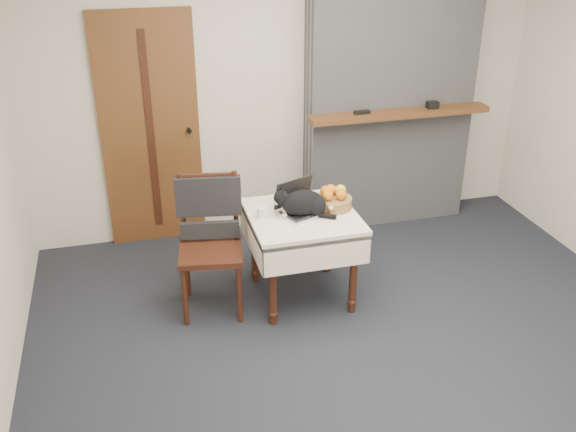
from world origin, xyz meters
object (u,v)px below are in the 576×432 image
object	(u,v)px
side_table	(302,228)
laptop	(300,204)
door	(150,132)
cream_jar	(262,213)
pill_bottle	(331,212)
cat	(304,203)
chair	(210,224)
fruit_basket	(333,199)

from	to	relation	value
side_table	laptop	bearing A→B (deg)	99.56
door	cream_jar	world-z (taller)	door
side_table	cream_jar	xyz separation A→B (m)	(-0.30, 0.02, 0.15)
door	pill_bottle	bearing A→B (deg)	-49.14
side_table	cat	distance (m)	0.21
cream_jar	pill_bottle	bearing A→B (deg)	-11.83
laptop	cat	world-z (taller)	laptop
chair	fruit_basket	bearing A→B (deg)	5.97
door	cream_jar	distance (m)	1.43
cream_jar	fruit_basket	world-z (taller)	fruit_basket
chair	cat	bearing A→B (deg)	-1.58
laptop	door	bearing A→B (deg)	106.45
fruit_basket	side_table	bearing A→B (deg)	-166.92
cat	fruit_basket	xyz separation A→B (m)	(0.25, 0.07, -0.03)
door	chair	world-z (taller)	door
side_table	cream_jar	distance (m)	0.34
chair	pill_bottle	bearing A→B (deg)	-3.72
door	cream_jar	xyz separation A→B (m)	(0.67, -1.24, -0.26)
door	side_table	size ratio (longest dim) A/B	2.56
chair	door	bearing A→B (deg)	114.48
cat	chair	xyz separation A→B (m)	(-0.67, 0.13, -0.15)
pill_bottle	fruit_basket	size ratio (longest dim) A/B	0.26
side_table	pill_bottle	size ratio (longest dim) A/B	10.79
side_table	laptop	xyz separation A→B (m)	(-0.01, 0.05, 0.17)
pill_bottle	chair	xyz separation A→B (m)	(-0.85, 0.20, -0.09)
cream_jar	fruit_basket	size ratio (longest dim) A/B	0.28
cream_jar	chair	xyz separation A→B (m)	(-0.36, 0.10, -0.09)
cat	chair	world-z (taller)	chair
fruit_basket	door	bearing A→B (deg)	135.62
door	pill_bottle	size ratio (longest dim) A/B	27.66
side_table	fruit_basket	size ratio (longest dim) A/B	2.80
pill_bottle	fruit_basket	distance (m)	0.16
fruit_basket	pill_bottle	bearing A→B (deg)	-113.82
cat	fruit_basket	world-z (taller)	cat
door	pill_bottle	world-z (taller)	door
laptop	pill_bottle	size ratio (longest dim) A/B	5.51
cream_jar	pill_bottle	xyz separation A→B (m)	(0.49, -0.10, -0.00)
door	side_table	bearing A→B (deg)	-52.23
door	cream_jar	size ratio (longest dim) A/B	25.43
cat	cream_jar	xyz separation A→B (m)	(-0.30, 0.03, -0.06)
cat	cream_jar	distance (m)	0.31
side_table	laptop	distance (m)	0.18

